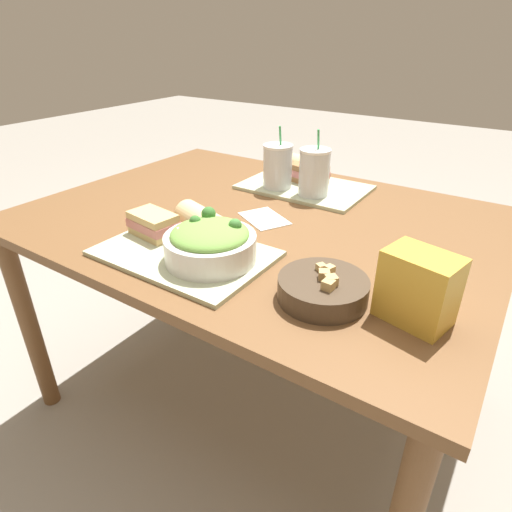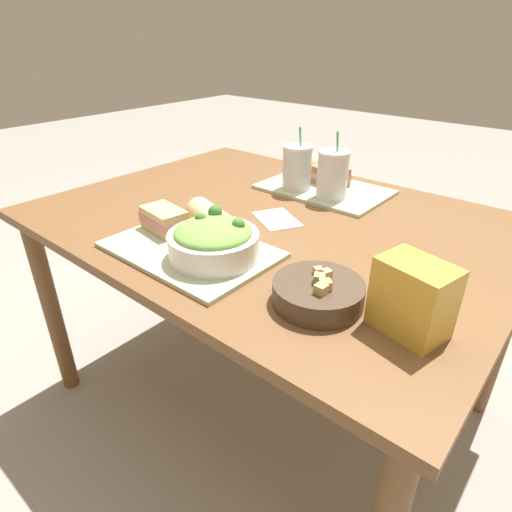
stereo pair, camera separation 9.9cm
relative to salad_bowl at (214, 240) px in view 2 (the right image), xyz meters
name	(u,v)px [view 2 (the right image)]	position (x,y,z in m)	size (l,w,h in m)	color
ground_plane	(268,394)	(-0.07, 0.32, -0.82)	(12.00, 12.00, 0.00)	gray
dining_table	(271,241)	(-0.07, 0.32, -0.15)	(1.42, 1.06, 0.76)	brown
tray_near	(190,250)	(-0.08, -0.01, -0.05)	(0.44, 0.29, 0.01)	#B2BC99
tray_far	(323,189)	(-0.07, 0.62, -0.05)	(0.44, 0.29, 0.01)	#B2BC99
salad_bowl	(214,240)	(0.00, 0.00, 0.00)	(0.22, 0.22, 0.11)	white
soup_bowl	(318,292)	(0.30, 0.01, -0.03)	(0.19, 0.19, 0.07)	#473828
sandwich_near	(164,220)	(-0.22, 0.02, -0.01)	(0.15, 0.10, 0.06)	tan
baguette_near	(212,220)	(-0.10, 0.10, -0.01)	(0.19, 0.13, 0.08)	#DBBC84
sandwich_far	(329,176)	(-0.08, 0.66, -0.01)	(0.15, 0.12, 0.06)	olive
baguette_far	(321,167)	(-0.15, 0.72, -0.01)	(0.14, 0.10, 0.08)	#DBBC84
drink_cup_dark	(297,169)	(-0.15, 0.55, 0.02)	(0.10, 0.10, 0.22)	silver
drink_cup_red	(332,176)	(0.00, 0.55, 0.03)	(0.10, 0.10, 0.22)	silver
chip_bag	(413,298)	(0.48, 0.05, 0.01)	(0.15, 0.12, 0.15)	gold
napkin_folded	(277,219)	(-0.04, 0.31, -0.06)	(0.19, 0.17, 0.00)	white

